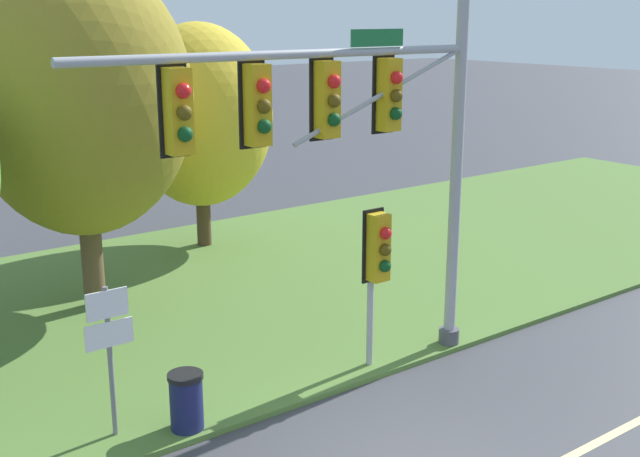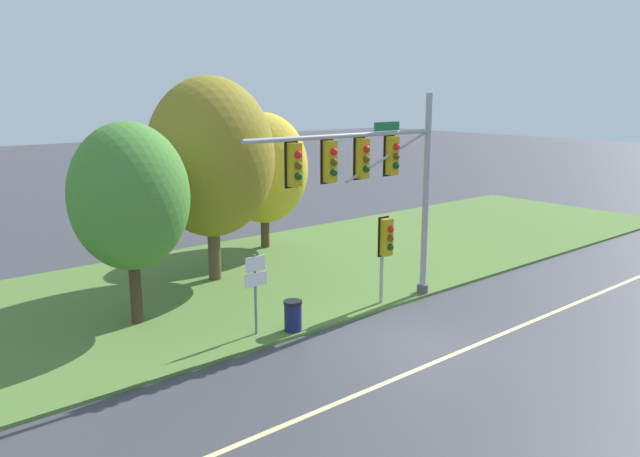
# 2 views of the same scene
# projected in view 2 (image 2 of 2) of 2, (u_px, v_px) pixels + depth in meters

# --- Properties ---
(ground_plane) EXTENTS (160.00, 160.00, 0.00)m
(ground_plane) POSITION_uv_depth(u_px,v_px,m) (410.00, 345.00, 17.79)
(ground_plane) COLOR #3D3D42
(lane_stripe) EXTENTS (36.00, 0.16, 0.01)m
(lane_stripe) POSITION_uv_depth(u_px,v_px,m) (443.00, 359.00, 16.89)
(lane_stripe) COLOR beige
(lane_stripe) RESTS_ON ground
(grass_verge) EXTENTS (48.00, 11.50, 0.10)m
(grass_verge) POSITION_uv_depth(u_px,v_px,m) (249.00, 279.00, 23.95)
(grass_verge) COLOR #517533
(grass_verge) RESTS_ON ground
(traffic_signal_mast) EXTENTS (7.61, 0.49, 6.94)m
(traffic_signal_mast) POSITION_uv_depth(u_px,v_px,m) (374.00, 173.00, 19.61)
(traffic_signal_mast) COLOR #9EA0A5
(traffic_signal_mast) RESTS_ON grass_verge
(pedestrian_signal_near_kerb) EXTENTS (0.46, 0.55, 2.97)m
(pedestrian_signal_near_kerb) POSITION_uv_depth(u_px,v_px,m) (386.00, 242.00, 20.52)
(pedestrian_signal_near_kerb) COLOR #9EA0A5
(pedestrian_signal_near_kerb) RESTS_ON grass_verge
(route_sign_post) EXTENTS (0.75, 0.08, 2.41)m
(route_sign_post) POSITION_uv_depth(u_px,v_px,m) (255.00, 283.00, 18.04)
(route_sign_post) COLOR slate
(route_sign_post) RESTS_ON grass_verge
(tree_nearest_road) EXTENTS (3.55, 3.55, 6.16)m
(tree_nearest_road) POSITION_uv_depth(u_px,v_px,m) (130.00, 197.00, 18.47)
(tree_nearest_road) COLOR #423021
(tree_nearest_road) RESTS_ON grass_verge
(tree_left_of_mast) EXTENTS (4.70, 4.70, 7.57)m
(tree_left_of_mast) POSITION_uv_depth(u_px,v_px,m) (211.00, 158.00, 22.81)
(tree_left_of_mast) COLOR brown
(tree_left_of_mast) RESTS_ON grass_verge
(tree_behind_signpost) EXTENTS (3.96, 3.96, 6.11)m
(tree_behind_signpost) POSITION_uv_depth(u_px,v_px,m) (264.00, 168.00, 27.92)
(tree_behind_signpost) COLOR #4C3823
(tree_behind_signpost) RESTS_ON grass_verge
(trash_bin) EXTENTS (0.56, 0.56, 0.93)m
(trash_bin) POSITION_uv_depth(u_px,v_px,m) (293.00, 316.00, 18.52)
(trash_bin) COLOR #191E4C
(trash_bin) RESTS_ON grass_verge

